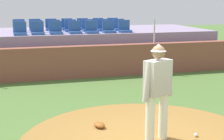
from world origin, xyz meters
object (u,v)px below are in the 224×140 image
Objects in this scene: stadium_chair_13 at (119,27)px; stadium_chair_17 at (67,26)px; fielding_glove at (99,125)px; stadium_chair_19 at (98,26)px; stadium_chair_2 at (56,30)px; stadium_chair_20 at (113,25)px; baseball at (196,135)px; stadium_chair_3 at (75,30)px; stadium_chair_12 at (103,27)px; stadium_chair_14 at (19,27)px; stadium_chair_6 at (125,28)px; stadium_chair_9 at (55,28)px; stadium_chair_8 at (37,29)px; stadium_chair_4 at (92,29)px; stadium_chair_7 at (19,29)px; stadium_chair_10 at (71,28)px; stadium_chair_11 at (88,27)px; stadium_chair_0 at (20,31)px; stadium_chair_5 at (109,29)px; stadium_chair_18 at (83,26)px; stadium_chair_1 at (38,30)px; stadium_chair_16 at (51,27)px; pitcher at (158,86)px.

stadium_chair_17 is at bearing -23.25° from stadium_chair_13.
stadium_chair_19 reaches higher than fielding_glove.
stadium_chair_2 is 1.00× the size of stadium_chair_20.
stadium_chair_3 is (-1.00, 7.88, 1.40)m from baseball.
stadium_chair_14 is (-3.49, 0.89, 0.00)m from stadium_chair_12.
stadium_chair_13 is at bearing -92.66° from stadium_chair_6.
stadium_chair_20 reaches higher than fielding_glove.
stadium_chair_3 is at bearing 126.71° from stadium_chair_9.
stadium_chair_14 is at bearing -53.02° from stadium_chair_8.
stadium_chair_20 is (2.76, 0.86, 0.00)m from stadium_chair_9.
baseball is 8.06m from stadium_chair_3.
stadium_chair_2 is 1.00× the size of stadium_chair_19.
stadium_chair_20 is (1.40, 1.81, 0.00)m from stadium_chair_4.
stadium_chair_4 is at bearing 146.78° from stadium_chair_14.
stadium_chair_20 is (4.18, -0.01, 0.00)m from stadium_chair_14.
stadium_chair_19 is (3.50, 0.87, 0.00)m from stadium_chair_7.
stadium_chair_3 is 1.00× the size of stadium_chair_10.
stadium_chair_17 is (1.39, 0.91, 0.00)m from stadium_chair_8.
stadium_chair_2 is 1.00× the size of stadium_chair_8.
stadium_chair_17 reaches higher than fielding_glove.
stadium_chair_11 is at bearing 156.81° from fielding_glove.
stadium_chair_0 is 3.60m from stadium_chair_12.
stadium_chair_3 is 1.00× the size of stadium_chair_17.
stadium_chair_2 is at bearing -0.81° from stadium_chair_5.
baseball is 0.15× the size of stadium_chair_12.
stadium_chair_0 is at bearing 0.07° from stadium_chair_5.
stadium_chair_8 is 2.81m from stadium_chair_12.
stadium_chair_9 is 1.00× the size of stadium_chair_18.
stadium_chair_18 is (2.10, 1.77, 0.00)m from stadium_chair_1.
stadium_chair_10 is 2.12m from stadium_chair_13.
stadium_chair_18 is (-0.72, 1.80, 0.00)m from stadium_chair_5.
stadium_chair_5 is at bearing 89.70° from stadium_chair_12.
stadium_chair_6 is at bearing 179.98° from stadium_chair_1.
stadium_chair_13 is at bearing -167.75° from stadium_chair_0.
stadium_chair_5 is (2.06, 6.89, 1.38)m from fielding_glove.
stadium_chair_3 is at bearing 112.54° from stadium_chair_16.
fielding_glove is at bearing 70.33° from stadium_chair_13.
pitcher reaches higher than stadium_chair_12.
stadium_chair_2 is at bearing 102.44° from baseball.
stadium_chair_5 is 1.94m from stadium_chair_18.
stadium_chair_12 is (3.47, 0.93, 0.00)m from stadium_chair_0.
stadium_chair_5 and stadium_chair_6 have the same top height.
stadium_chair_11 is at bearing 61.66° from pitcher.
stadium_chair_6 is at bearing 145.23° from fielding_glove.
baseball is 9.84m from stadium_chair_17.
stadium_chair_8 and stadium_chair_11 have the same top height.
stadium_chair_8 is at bearing -18.02° from stadium_chair_5.
stadium_chair_2 is 2.26m from stadium_chair_18.
stadium_chair_19 is at bearing -157.16° from stadium_chair_9.
stadium_chair_20 is (3.50, 0.90, 0.00)m from stadium_chair_8.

